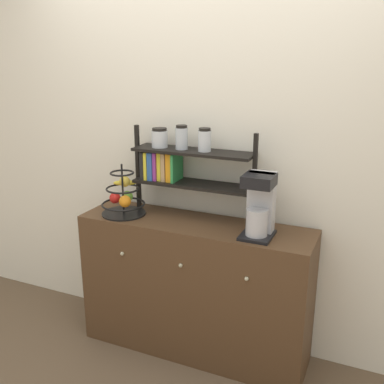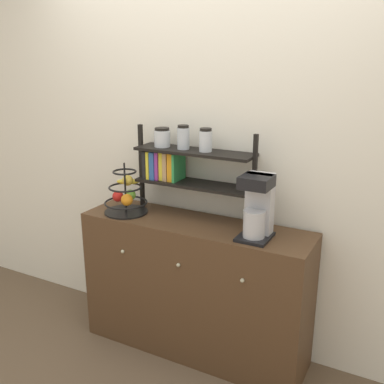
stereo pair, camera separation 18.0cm
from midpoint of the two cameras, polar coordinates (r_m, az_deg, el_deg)
name	(u,v)px [view 1 (the left image)]	position (r m, az deg, el deg)	size (l,w,h in m)	color
ground_plane	(182,365)	(3.03, -3.13, -21.09)	(12.00, 12.00, 0.00)	brown
wall_back	(210,149)	(2.84, 0.51, 5.46)	(7.00, 0.05, 2.60)	silver
sideboard	(195,288)	(2.93, -1.47, -12.07)	(1.46, 0.41, 0.89)	#4C331E
coffee_maker	(259,205)	(2.51, 6.53, -1.69)	(0.17, 0.21, 0.36)	black
fruit_stand	(123,197)	(2.91, -10.49, -0.70)	(0.28, 0.28, 0.33)	black
shelf_hutch	(178,161)	(2.81, -3.65, 3.90)	(0.81, 0.20, 0.57)	black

